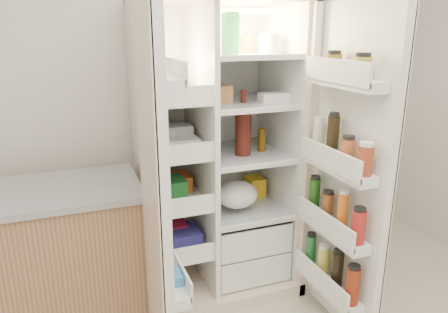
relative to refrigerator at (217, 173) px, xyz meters
name	(u,v)px	position (x,y,z in m)	size (l,w,h in m)	color
wall_back	(172,73)	(-0.18, 0.35, 0.61)	(4.00, 0.02, 2.70)	silver
refrigerator	(217,173)	(0.00, 0.00, 0.00)	(0.92, 0.70, 1.80)	beige
freezer_door	(156,196)	(-0.52, -0.60, 0.15)	(0.15, 0.40, 1.72)	white
fridge_door	(347,180)	(0.46, -0.69, 0.13)	(0.17, 0.58, 1.72)	white
kitchen_counter	(39,260)	(-1.08, -0.11, -0.33)	(1.12, 0.60, 0.82)	#9C714E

